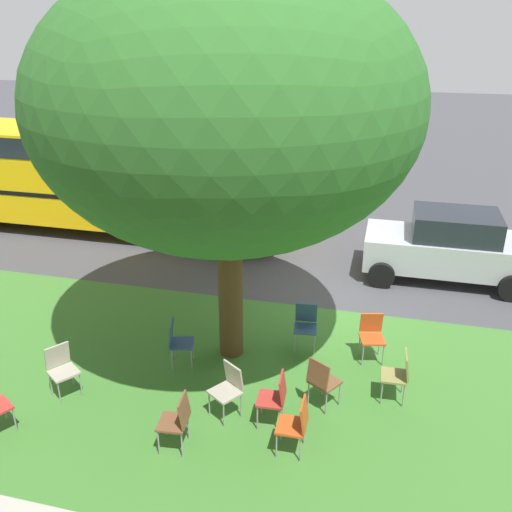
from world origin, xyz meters
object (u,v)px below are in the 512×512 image
object	(u,v)px
chair_6	(322,380)
chair_8	(177,419)
parked_car	(448,245)
school_bus	(105,170)
street_tree	(227,107)
chair_9	(306,323)
chair_5	(399,372)
chair_0	(372,333)
chair_1	(228,386)
chair_2	(296,422)
chair_3	(61,367)
chair_7	(275,396)
chair_4	(178,340)

from	to	relation	value
chair_6	chair_8	xyz separation A→B (m)	(1.86, 1.40, 0.00)
parked_car	school_bus	world-z (taller)	school_bus
street_tree	chair_9	size ratio (longest dim) A/B	7.59
school_bus	street_tree	bearing A→B (deg)	134.41
chair_5	school_bus	size ratio (longest dim) A/B	0.08
chair_0	chair_1	xyz separation A→B (m)	(2.05, 2.10, 0.00)
chair_2	school_bus	size ratio (longest dim) A/B	0.08
chair_8	chair_2	bearing A→B (deg)	-168.66
chair_3	school_bus	distance (m)	7.93
chair_5	chair_9	bearing A→B (deg)	-34.68
chair_2	chair_9	xyz separation A→B (m)	(0.31, -2.73, 0.00)
chair_0	chair_6	world-z (taller)	same
street_tree	school_bus	size ratio (longest dim) A/B	0.64
chair_3	chair_6	distance (m)	4.21
chair_7	chair_9	world-z (taller)	same
chair_2	chair_6	distance (m)	1.09
parked_car	school_bus	size ratio (longest dim) A/B	0.36
parked_car	chair_5	bearing A→B (deg)	78.19
chair_1	chair_2	xyz separation A→B (m)	(-1.16, 0.55, 0.00)
chair_2	chair_4	xyz separation A→B (m)	(2.40, -1.61, 0.00)
chair_1	parked_car	distance (m)	6.96
chair_9	chair_1	bearing A→B (deg)	68.79
chair_5	chair_6	bearing A→B (deg)	22.64
chair_4	chair_6	size ratio (longest dim) A/B	1.00
chair_1	chair_9	size ratio (longest dim) A/B	1.00
chair_5	chair_1	bearing A→B (deg)	21.63
chair_2	chair_3	bearing A→B (deg)	-5.68
chair_4	parked_car	size ratio (longest dim) A/B	0.24
chair_4	chair_9	world-z (taller)	same
chair_3	chair_7	distance (m)	3.53
chair_5	school_bus	bearing A→B (deg)	-36.30
chair_1	chair_5	distance (m)	2.73
chair_8	chair_6	bearing A→B (deg)	-143.01
street_tree	chair_2	xyz separation A→B (m)	(-1.61, 2.23, -3.93)
chair_2	chair_4	size ratio (longest dim) A/B	1.00
chair_1	chair_5	size ratio (longest dim) A/B	1.00
chair_4	school_bus	world-z (taller)	school_bus
chair_7	chair_2	bearing A→B (deg)	128.89
chair_2	chair_3	xyz separation A→B (m)	(3.94, -0.39, 0.00)
chair_0	parked_car	bearing A→B (deg)	-111.49
chair_1	chair_3	xyz separation A→B (m)	(2.78, 0.16, 0.00)
chair_5	chair_7	world-z (taller)	same
chair_0	parked_car	world-z (taller)	parked_car
chair_8	parked_car	distance (m)	7.96
chair_8	chair_1	bearing A→B (deg)	-118.88
chair_7	chair_3	bearing A→B (deg)	1.88
chair_4	chair_6	distance (m)	2.67
street_tree	chair_0	bearing A→B (deg)	-170.43
street_tree	chair_6	size ratio (longest dim) A/B	7.59
chair_1	chair_6	distance (m)	1.47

